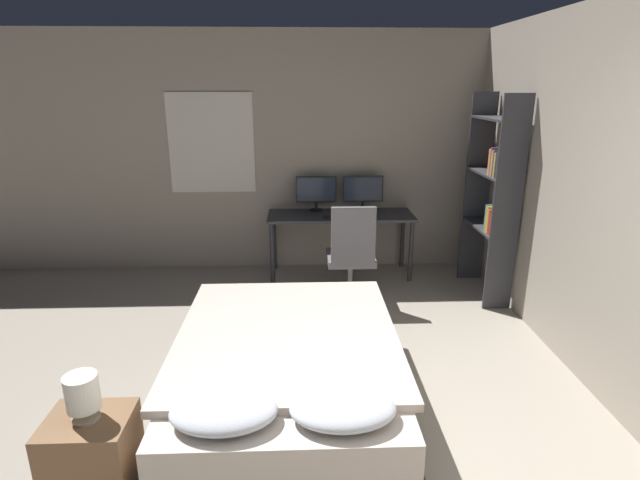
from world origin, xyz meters
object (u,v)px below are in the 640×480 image
object	(u,v)px
monitor_right	(363,191)
desk	(341,222)
keyboard	(342,218)
nightstand	(94,462)
bookshelf	(495,190)
office_chair	(351,262)
bed	(288,375)
monitor_left	(316,191)
bedside_lamp	(82,394)
computer_mouse	(369,216)

from	to	relation	value
monitor_right	desk	bearing A→B (deg)	-145.81
keyboard	nightstand	bearing A→B (deg)	-116.38
keyboard	bookshelf	world-z (taller)	bookshelf
desk	monitor_right	bearing A→B (deg)	34.19
desk	office_chair	world-z (taller)	office_chair
bed	desk	distance (m)	2.60
monitor_left	desk	bearing A→B (deg)	-34.19
nightstand	monitor_left	bearing A→B (deg)	69.87
nightstand	bedside_lamp	xyz separation A→B (m)	(0.00, 0.00, 0.41)
office_chair	bookshelf	world-z (taller)	bookshelf
bed	computer_mouse	world-z (taller)	computer_mouse
keyboard	bookshelf	distance (m)	1.60
bookshelf	keyboard	bearing A→B (deg)	161.63
bed	office_chair	distance (m)	1.93
bed	computer_mouse	bearing A→B (deg)	70.03
monitor_left	keyboard	world-z (taller)	monitor_left
office_chair	monitor_left	bearing A→B (deg)	110.44
bedside_lamp	office_chair	xyz separation A→B (m)	(1.59, 2.58, -0.27)
keyboard	office_chair	bearing A→B (deg)	-83.74
bookshelf	nightstand	bearing A→B (deg)	-139.08
nightstand	bookshelf	distance (m)	4.07
bedside_lamp	office_chair	distance (m)	3.04
computer_mouse	bookshelf	size ratio (longest dim) A/B	0.03
bed	keyboard	xyz separation A→B (m)	(0.55, 2.33, 0.46)
monitor_right	computer_mouse	size ratio (longest dim) A/B	6.60
desk	monitor_right	size ratio (longest dim) A/B	3.53
monitor_right	bedside_lamp	bearing A→B (deg)	-117.56
keyboard	monitor_right	bearing A→B (deg)	53.39
keyboard	computer_mouse	bearing A→B (deg)	0.00
monitor_right	nightstand	bearing A→B (deg)	-117.56
office_chair	bedside_lamp	bearing A→B (deg)	-121.60
bed	nightstand	bearing A→B (deg)	-142.43
monitor_left	monitor_right	world-z (taller)	same
bed	monitor_left	distance (m)	2.79
keyboard	office_chair	size ratio (longest dim) A/B	0.41
bed	bedside_lamp	xyz separation A→B (m)	(-0.98, -0.76, 0.40)
nightstand	monitor_right	xyz separation A→B (m)	(1.80, 3.45, 0.69)
bedside_lamp	desk	distance (m)	3.61
bed	bookshelf	size ratio (longest dim) A/B	0.99
bedside_lamp	office_chair	world-z (taller)	office_chair
keyboard	bedside_lamp	bearing A→B (deg)	-116.38
nightstand	monitor_left	distance (m)	3.74
monitor_right	bookshelf	bearing A→B (deg)	-35.24
office_chair	monitor_right	bearing A→B (deg)	76.26
bedside_lamp	monitor_right	distance (m)	3.90
computer_mouse	bed	bearing A→B (deg)	-109.97
monitor_right	computer_mouse	bearing A→B (deg)	-85.15
monitor_left	computer_mouse	bearing A→B (deg)	-32.48
bedside_lamp	desk	size ratio (longest dim) A/B	0.15
bed	bookshelf	bearing A→B (deg)	42.44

